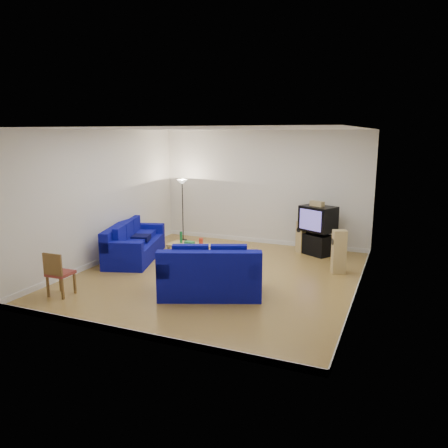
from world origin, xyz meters
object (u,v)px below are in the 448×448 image
at_px(sofa_three_seat, 133,246).
at_px(sofa_loveseat, 210,277).
at_px(tv_stand, 315,244).
at_px(television, 318,219).
at_px(coffee_table, 191,246).

relative_size(sofa_three_seat, sofa_loveseat, 1.12).
xyz_separation_m(tv_stand, television, (0.05, -0.03, 0.69)).
height_order(sofa_three_seat, coffee_table, sofa_three_seat).
bearing_deg(sofa_loveseat, television, 47.94).
bearing_deg(coffee_table, television, 31.43).
distance_m(sofa_loveseat, coffee_table, 2.50).
xyz_separation_m(sofa_loveseat, tv_stand, (1.30, 3.77, -0.10)).
height_order(sofa_loveseat, coffee_table, sofa_loveseat).
height_order(tv_stand, television, television).
distance_m(sofa_three_seat, sofa_loveseat, 3.25).
height_order(sofa_loveseat, television, television).
relative_size(tv_stand, television, 0.86).
bearing_deg(sofa_loveseat, sofa_three_seat, 129.17).
bearing_deg(sofa_three_seat, sofa_loveseat, 43.95).
xyz_separation_m(sofa_loveseat, coffee_table, (-1.46, 2.02, -0.03)).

